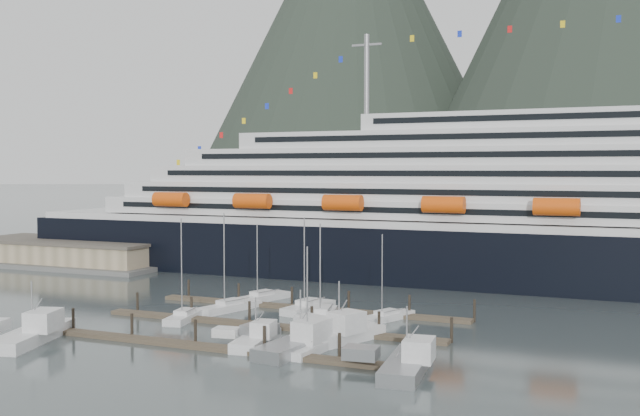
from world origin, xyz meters
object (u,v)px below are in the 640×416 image
at_px(sailboat_a, 185,317).
at_px(sailboat_e, 262,298).
at_px(sailboat_c, 321,316).
at_px(sailboat_f, 308,308).
at_px(trawler_e, 338,334).
at_px(sailboat_b, 230,308).
at_px(cruise_ship, 584,217).
at_px(trawler_c, 299,341).
at_px(trawler_d, 405,363).
at_px(sailboat_h, 311,348).
at_px(warehouse, 70,255).
at_px(sailboat_g, 386,317).
at_px(trawler_b, 255,339).
at_px(trawler_a, 31,333).

bearing_deg(sailboat_a, sailboat_e, -19.23).
bearing_deg(sailboat_a, sailboat_c, -75.79).
bearing_deg(sailboat_f, sailboat_a, 144.79).
bearing_deg(trawler_e, sailboat_b, 83.46).
relative_size(cruise_ship, sailboat_e, 16.92).
height_order(sailboat_f, trawler_c, sailboat_f).
relative_size(sailboat_f, trawler_d, 1.11).
height_order(sailboat_h, trawler_e, sailboat_h).
height_order(sailboat_e, sailboat_h, sailboat_e).
height_order(sailboat_a, sailboat_f, sailboat_a).
bearing_deg(warehouse, sailboat_g, -19.65).
height_order(sailboat_b, sailboat_g, sailboat_b).
distance_m(warehouse, trawler_d, 103.88).
relative_size(sailboat_f, trawler_c, 0.94).
bearing_deg(sailboat_c, sailboat_h, -174.50).
height_order(warehouse, sailboat_e, sailboat_e).
height_order(warehouse, sailboat_g, sailboat_g).
distance_m(trawler_b, trawler_d, 19.64).
relative_size(sailboat_g, trawler_a, 0.81).
bearing_deg(sailboat_f, sailboat_b, 121.04).
bearing_deg(sailboat_b, trawler_e, -102.16).
bearing_deg(trawler_e, sailboat_g, 17.15).
bearing_deg(cruise_ship, trawler_a, -129.12).
relative_size(sailboat_e, trawler_a, 0.83).
distance_m(sailboat_b, sailboat_f, 11.34).
xyz_separation_m(cruise_ship, trawler_c, (-26.10, -60.95, -11.10)).
bearing_deg(warehouse, cruise_ship, 7.23).
bearing_deg(warehouse, trawler_a, -51.67).
bearing_deg(sailboat_f, trawler_a, 153.43).
xyz_separation_m(sailboat_c, sailboat_f, (-4.08, 4.73, 0.00)).
relative_size(sailboat_e, trawler_c, 0.83).
distance_m(warehouse, sailboat_e, 61.59).
bearing_deg(trawler_e, trawler_d, -108.37).
bearing_deg(sailboat_h, sailboat_e, 42.35).
bearing_deg(sailboat_b, trawler_c, -115.35).
distance_m(trawler_a, trawler_b, 26.79).
height_order(sailboat_e, trawler_c, sailboat_e).
relative_size(sailboat_b, sailboat_f, 1.04).
bearing_deg(trawler_c, trawler_a, 112.82).
bearing_deg(sailboat_b, sailboat_f, -52.46).
relative_size(sailboat_a, sailboat_b, 0.97).
height_order(trawler_a, trawler_c, trawler_a).
relative_size(sailboat_f, sailboat_h, 1.14).
xyz_separation_m(sailboat_b, trawler_e, (21.62, -11.88, 0.55)).
bearing_deg(cruise_ship, sailboat_a, -131.98).
xyz_separation_m(trawler_b, trawler_e, (8.13, 5.58, 0.17)).
height_order(sailboat_f, sailboat_h, sailboat_f).
bearing_deg(sailboat_a, warehouse, 43.57).
relative_size(cruise_ship, trawler_e, 16.31).
bearing_deg(trawler_a, trawler_c, -89.51).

